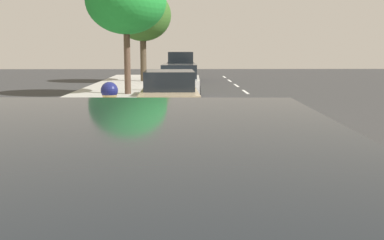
# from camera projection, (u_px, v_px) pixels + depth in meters

# --- Properties ---
(ground) EXTENTS (69.95, 69.95, 0.00)m
(ground) POSITION_uv_depth(u_px,v_px,m) (194.00, 114.00, 15.73)
(ground) COLOR #323232
(sidewalk) EXTENTS (3.93, 43.72, 0.12)m
(sidewalk) POSITION_uv_depth(u_px,v_px,m) (82.00, 113.00, 15.66)
(sidewalk) COLOR #A7A39B
(sidewalk) RESTS_ON ground
(curb_edge) EXTENTS (0.16, 43.72, 0.12)m
(curb_edge) POSITION_uv_depth(u_px,v_px,m) (143.00, 113.00, 15.69)
(curb_edge) COLOR gray
(curb_edge) RESTS_ON ground
(lane_stripe_centre) EXTENTS (0.14, 44.20, 0.01)m
(lane_stripe_centre) POSITION_uv_depth(u_px,v_px,m) (278.00, 115.00, 15.54)
(lane_stripe_centre) COLOR white
(lane_stripe_centre) RESTS_ON ground
(lane_stripe_bike_edge) EXTENTS (0.12, 43.72, 0.01)m
(lane_stripe_bike_edge) POSITION_uv_depth(u_px,v_px,m) (186.00, 114.00, 15.73)
(lane_stripe_bike_edge) COLOR white
(lane_stripe_bike_edge) RESTS_ON ground
(parked_suv_black_nearest) EXTENTS (2.00, 4.72, 1.99)m
(parked_suv_black_nearest) POSITION_uv_depth(u_px,v_px,m) (181.00, 66.00, 32.13)
(parked_suv_black_nearest) COLOR black
(parked_suv_black_nearest) RESTS_ON ground
(parked_sedan_white_second) EXTENTS (1.91, 4.44, 1.52)m
(parked_sedan_white_second) POSITION_uv_depth(u_px,v_px,m) (180.00, 82.00, 20.71)
(parked_sedan_white_second) COLOR white
(parked_sedan_white_second) RESTS_ON ground
(parked_sedan_tan_mid) EXTENTS (1.92, 4.44, 1.52)m
(parked_sedan_tan_mid) POSITION_uv_depth(u_px,v_px,m) (169.00, 95.00, 14.84)
(parked_sedan_tan_mid) COLOR tan
(parked_sedan_tan_mid) RESTS_ON ground
(bicycle_at_curb) EXTENTS (1.71, 0.50, 0.75)m
(bicycle_at_curb) POSITION_uv_depth(u_px,v_px,m) (120.00, 176.00, 6.75)
(bicycle_at_curb) COLOR black
(bicycle_at_curb) RESTS_ON ground
(cyclist_with_backpack) EXTENTS (0.51, 0.57, 1.72)m
(cyclist_with_backpack) POSITION_uv_depth(u_px,v_px,m) (109.00, 125.00, 7.10)
(cyclist_with_backpack) COLOR #C6B284
(cyclist_with_backpack) RESTS_ON ground
(street_tree_near_cyclist) EXTENTS (3.64, 3.64, 5.86)m
(street_tree_near_cyclist) POSITION_uv_depth(u_px,v_px,m) (143.00, 16.00, 29.46)
(street_tree_near_cyclist) COLOR #4B3D2D
(street_tree_near_cyclist) RESTS_ON sidewalk
(street_tree_mid_block) EXTENTS (3.69, 3.69, 5.79)m
(street_tree_mid_block) POSITION_uv_depth(u_px,v_px,m) (126.00, 1.00, 20.95)
(street_tree_mid_block) COLOR brown
(street_tree_mid_block) RESTS_ON sidewalk
(fire_hydrant) EXTENTS (0.22, 0.22, 0.84)m
(fire_hydrant) POSITION_uv_depth(u_px,v_px,m) (148.00, 82.00, 23.36)
(fire_hydrant) COLOR red
(fire_hydrant) RESTS_ON sidewalk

